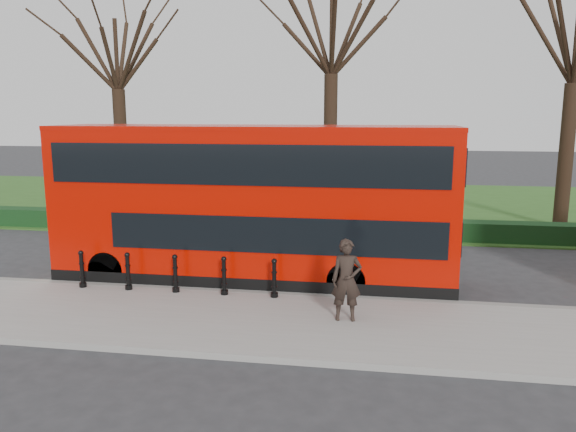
# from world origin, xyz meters

# --- Properties ---
(ground) EXTENTS (120.00, 120.00, 0.00)m
(ground) POSITION_xyz_m (0.00, 0.00, 0.00)
(ground) COLOR #28282B
(ground) RESTS_ON ground
(pavement) EXTENTS (60.00, 4.00, 0.15)m
(pavement) POSITION_xyz_m (0.00, -3.00, 0.07)
(pavement) COLOR gray
(pavement) RESTS_ON ground
(kerb) EXTENTS (60.00, 0.25, 0.16)m
(kerb) POSITION_xyz_m (0.00, -1.00, 0.07)
(kerb) COLOR slate
(kerb) RESTS_ON ground
(grass_verge) EXTENTS (60.00, 18.00, 0.06)m
(grass_verge) POSITION_xyz_m (0.00, 15.00, 0.03)
(grass_verge) COLOR #294F1A
(grass_verge) RESTS_ON ground
(hedge) EXTENTS (60.00, 0.90, 0.80)m
(hedge) POSITION_xyz_m (0.00, 6.80, 0.40)
(hedge) COLOR black
(hedge) RESTS_ON ground
(yellow_line_outer) EXTENTS (60.00, 0.10, 0.01)m
(yellow_line_outer) POSITION_xyz_m (0.00, -0.70, 0.01)
(yellow_line_outer) COLOR yellow
(yellow_line_outer) RESTS_ON ground
(yellow_line_inner) EXTENTS (60.00, 0.10, 0.01)m
(yellow_line_inner) POSITION_xyz_m (0.00, -0.50, 0.01)
(yellow_line_inner) COLOR yellow
(yellow_line_inner) RESTS_ON ground
(tree_left) EXTENTS (7.00, 7.00, 10.94)m
(tree_left) POSITION_xyz_m (-8.00, 10.00, 7.95)
(tree_left) COLOR black
(tree_left) RESTS_ON ground
(tree_mid) EXTENTS (7.69, 7.69, 12.02)m
(tree_mid) POSITION_xyz_m (2.00, 10.00, 8.74)
(tree_mid) COLOR black
(tree_mid) RESTS_ON ground
(bollard_row) EXTENTS (5.62, 0.15, 1.00)m
(bollard_row) POSITION_xyz_m (-1.19, -1.35, 0.65)
(bollard_row) COLOR black
(bollard_row) RESTS_ON pavement
(bus_lead) EXTENTS (11.55, 2.65, 4.59)m
(bus_lead) POSITION_xyz_m (0.57, 0.41, 2.31)
(bus_lead) COLOR #AA0A00
(bus_lead) RESTS_ON ground
(pedestrian) EXTENTS (0.75, 0.53, 1.94)m
(pedestrian) POSITION_xyz_m (3.51, -2.69, 1.12)
(pedestrian) COLOR black
(pedestrian) RESTS_ON pavement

